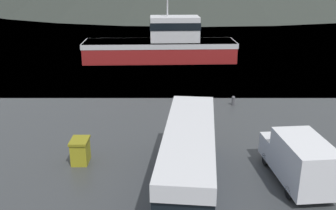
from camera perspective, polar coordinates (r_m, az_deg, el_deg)
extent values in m
plane|color=slate|center=(152.16, 0.89, 15.41)|extent=(240.00, 240.00, 0.00)
cube|color=#194799|center=(19.27, 3.18, -10.40)|extent=(3.43, 10.57, 1.03)
cube|color=black|center=(18.74, 3.25, -7.47)|extent=(3.36, 10.36, 1.18)
cube|color=silver|center=(18.33, 3.30, -4.80)|extent=(3.43, 10.57, 0.74)
cube|color=black|center=(23.58, 3.83, -2.22)|extent=(2.11, 0.27, 1.59)
cylinder|color=black|center=(22.77, 0.94, -6.89)|extent=(0.39, 0.93, 0.90)
cylinder|color=black|center=(22.71, 6.27, -7.08)|extent=(0.39, 0.93, 0.90)
cube|color=silver|center=(20.40, 19.95, -8.16)|extent=(2.50, 4.13, 2.29)
cube|color=silver|center=(22.91, 16.91, -6.14)|extent=(2.29, 1.88, 1.26)
cube|color=black|center=(21.81, 17.96, -4.60)|extent=(1.82, 0.23, 0.80)
cylinder|color=black|center=(22.66, 14.69, -7.99)|extent=(0.28, 0.72, 0.70)
cylinder|color=black|center=(23.37, 19.17, -7.60)|extent=(0.28, 0.72, 0.70)
cylinder|color=black|center=(19.86, 18.07, -12.52)|extent=(0.28, 0.72, 0.70)
cylinder|color=black|center=(20.66, 23.09, -11.85)|extent=(0.28, 0.72, 0.70)
cube|color=maroon|center=(48.17, -1.26, 8.27)|extent=(19.11, 5.87, 2.50)
cube|color=silver|center=(48.00, -1.27, 9.37)|extent=(19.30, 5.93, 0.62)
cube|color=silver|center=(47.79, 1.03, 11.55)|extent=(6.19, 3.82, 3.04)
cube|color=black|center=(47.73, 1.03, 12.09)|extent=(6.32, 3.93, 0.91)
cube|color=olive|center=(22.65, -13.19, -7.00)|extent=(0.93, 1.25, 1.32)
cube|color=olive|center=(22.34, -13.33, -5.31)|extent=(1.02, 1.38, 0.15)
cylinder|color=#4C4C51|center=(32.07, 9.91, 0.48)|extent=(0.26, 0.26, 0.59)
sphere|color=#4C4C51|center=(31.96, 9.94, 1.11)|extent=(0.30, 0.30, 0.30)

